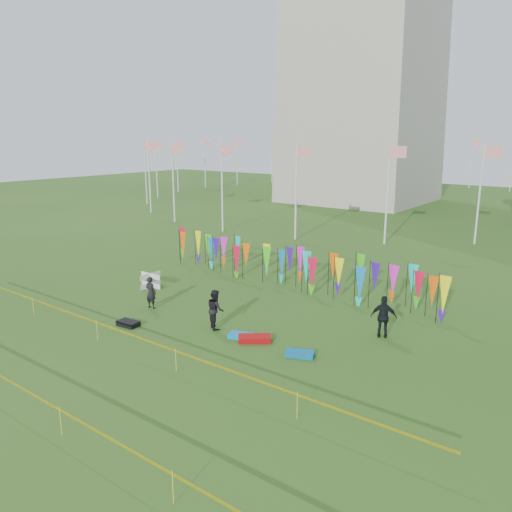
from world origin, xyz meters
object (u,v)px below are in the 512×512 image
Objects in this scene: person_right at (384,317)px; kite_bag_teal at (300,354)px; person_mid at (215,309)px; kite_bag_black at (128,323)px; kite_bag_red at (255,339)px; box_kite at (151,280)px; person_left at (151,292)px; kite_bag_turquoise at (242,336)px.

person_right reaches higher than kite_bag_teal.
person_right is 4.29m from kite_bag_teal.
person_right reaches higher than person_mid.
kite_bag_teal is (4.66, -0.24, -0.80)m from person_mid.
kite_bag_black is at bearing -166.07° from kite_bag_teal.
kite_bag_teal is at bearing 42.76° from person_right.
person_right reaches higher than kite_bag_red.
box_kite is 7.51m from person_mid.
kite_bag_black is at bearing 105.53° from person_left.
kite_bag_turquoise is 1.09× the size of kite_bag_black.
kite_bag_red is (2.34, -0.16, -0.78)m from person_mid.
person_right is 1.85× the size of kite_bag_black.
box_kite is 0.47× the size of person_right.
person_left is 9.09m from kite_bag_teal.
person_mid is at bearing 33.49° from kite_bag_black.
person_left is 1.49× the size of kite_bag_turquoise.
person_right is at bearing -170.66° from person_left.
person_left is at bearing 178.21° from kite_bag_red.
kite_bag_red is 1.22× the size of kite_bag_teal.
kite_bag_black is (-5.07, -2.00, 0.01)m from kite_bag_turquoise.
person_mid is 1.88m from kite_bag_turquoise.
kite_bag_red is at bearing -15.08° from box_kite.
box_kite is 12.06m from kite_bag_teal.
box_kite is at bearing 167.39° from kite_bag_teal.
kite_bag_black is at bearing -158.48° from kite_bag_turquoise.
person_mid is 1.63× the size of kite_bag_turquoise.
kite_bag_turquoise is 0.65m from kite_bag_red.
box_kite is 5.95m from kite_bag_black.
person_right is at bearing 64.16° from kite_bag_teal.
kite_bag_teal is (9.06, -0.30, -0.72)m from person_left.
kite_bag_red reaches higher than kite_bag_turquoise.
person_right is (10.90, 3.49, 0.11)m from person_left.
person_left is 0.88× the size of person_right.
kite_bag_turquoise is (-4.80, -3.79, -0.83)m from person_right.
person_left is at bearing 177.26° from kite_bag_turquoise.
kite_bag_turquoise is 2.97m from kite_bag_teal.
kite_bag_turquoise is at bearing -16.61° from box_kite.
person_right is 5.63m from kite_bag_red.
box_kite is 0.48× the size of person_mid.
person_mid is at bearing 172.05° from kite_bag_turquoise.
kite_bag_red is at bearing 169.78° from person_left.
person_mid is at bearing 170.84° from person_left.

